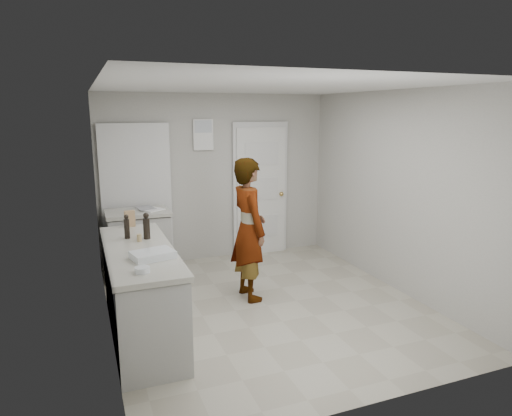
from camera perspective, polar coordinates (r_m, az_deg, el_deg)
name	(u,v)px	position (r m, az deg, el deg)	size (l,w,h in m)	color
ground	(267,306)	(5.48, 1.35, -12.09)	(4.00, 4.00, 0.00)	#9E9885
room_shell	(207,194)	(6.91, -6.19, 1.81)	(4.00, 4.00, 4.00)	#A5A39B
main_counter	(141,295)	(4.80, -14.15, -10.55)	(0.64, 1.96, 0.93)	#B0B0AC
side_counter	(139,246)	(6.46, -14.39, -4.65)	(0.84, 0.61, 0.93)	#B0B0AC
person	(249,229)	(5.45, -0.90, -2.68)	(0.63, 0.41, 1.71)	silver
cake_mix_box	(130,219)	(5.48, -15.50, -1.30)	(0.12, 0.05, 0.19)	#A87E54
spice_jar	(139,238)	(4.85, -14.38, -3.63)	(0.05, 0.05, 0.08)	tan
oil_cruet_a	(146,226)	(4.91, -13.53, -2.25)	(0.07, 0.07, 0.28)	black
oil_cruet_b	(127,227)	(4.97, -15.85, -2.30)	(0.06, 0.06, 0.26)	black
baking_dish	(153,255)	(4.28, -12.78, -5.75)	(0.42, 0.34, 0.07)	silver
egg_bowl	(142,270)	(3.93, -14.03, -7.51)	(0.12, 0.12, 0.05)	silver
papers	(150,209)	(6.39, -13.05, -0.13)	(0.26, 0.33, 0.01)	white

